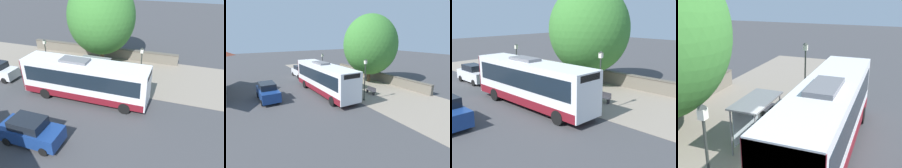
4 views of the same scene
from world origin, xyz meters
The scene contains 11 objects.
ground_plane centered at (0.00, 0.00, 0.00)m, with size 120.00×120.00×0.00m, color #424244.
sidewalk_plaza centered at (-4.50, 0.00, 0.01)m, with size 9.00×44.00×0.02m.
stone_wall centered at (-8.55, 0.00, 0.67)m, with size 0.60×20.00×1.33m.
bus centered at (1.74, 2.40, 1.95)m, with size 2.64×11.42×3.79m.
bus_shelter centered at (-1.89, 1.94, 2.04)m, with size 1.59×3.10×2.47m.
pedestrian centered at (0.17, 7.02, 0.98)m, with size 0.34×0.22×1.67m.
bench centered at (-2.99, 5.61, 0.47)m, with size 0.40×1.43×0.88m.
street_lamp_near centered at (-0.83, 6.90, 2.69)m, with size 0.28×0.28×4.55m.
street_lamp_far centered at (-0.86, -3.16, 2.55)m, with size 0.28×0.28×4.31m.
shade_tree centered at (-6.82, 0.79, 5.57)m, with size 7.96×7.96×9.95m.
parked_car_far_lane centered at (8.11, 1.22, 0.94)m, with size 1.96×4.44×1.93m.
Camera 1 is at (17.26, 10.16, 11.02)m, focal length 35.00 mm.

